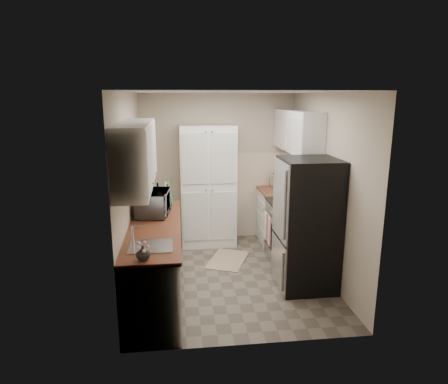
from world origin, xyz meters
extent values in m
plane|color=#665B4C|center=(0.00, 0.00, 0.00)|extent=(3.20, 3.20, 0.00)
cube|color=beige|center=(0.00, 1.60, 1.25)|extent=(2.60, 0.04, 2.50)
cube|color=beige|center=(0.00, -1.60, 1.25)|extent=(2.60, 0.04, 2.50)
cube|color=beige|center=(-1.30, 0.00, 1.25)|extent=(0.04, 3.20, 2.50)
cube|color=beige|center=(1.30, 0.00, 1.25)|extent=(0.04, 3.20, 2.50)
cube|color=silver|center=(0.00, 0.00, 2.50)|extent=(2.60, 3.20, 0.04)
cube|color=white|center=(-1.13, -0.75, 1.83)|extent=(0.33, 1.60, 0.70)
cube|color=white|center=(1.13, 0.82, 1.89)|extent=(0.33, 1.55, 0.58)
cube|color=#99999E|center=(1.07, 0.39, 1.52)|extent=(0.45, 0.76, 0.13)
cube|color=#B7B7BC|center=(-0.99, -1.15, 0.93)|extent=(0.45, 0.40, 0.02)
cube|color=brown|center=(-1.29, 0.20, 1.18)|extent=(0.02, 0.22, 0.22)
cube|color=white|center=(-0.20, 1.32, 1.00)|extent=(0.90, 0.55, 2.00)
cube|color=white|center=(-0.99, -0.43, 0.44)|extent=(0.60, 2.30, 0.88)
cube|color=brown|center=(-0.99, -0.43, 0.90)|extent=(0.63, 2.33, 0.04)
cube|color=white|center=(0.99, 1.19, 0.44)|extent=(0.60, 0.80, 0.88)
cube|color=brown|center=(0.99, 1.19, 0.90)|extent=(0.63, 0.83, 0.04)
cube|color=#B7B7BC|center=(0.97, 0.39, 0.45)|extent=(0.64, 0.76, 0.90)
cube|color=black|center=(0.97, 0.39, 0.92)|extent=(0.66, 0.78, 0.03)
cube|color=black|center=(1.26, 0.39, 1.02)|extent=(0.06, 0.76, 0.22)
cube|color=pink|center=(0.60, 0.25, 0.55)|extent=(0.01, 0.16, 0.42)
cube|color=beige|center=(0.60, 0.49, 0.55)|extent=(0.01, 0.16, 0.42)
cube|color=#B7B7BC|center=(0.94, -0.41, 0.85)|extent=(0.70, 0.72, 1.70)
imported|color=#B7B8BC|center=(-1.02, 0.03, 1.08)|extent=(0.45, 0.61, 0.32)
cylinder|color=black|center=(-0.98, 0.39, 1.08)|extent=(0.08, 0.08, 0.32)
imported|color=silver|center=(-1.04, -1.48, 0.99)|extent=(0.15, 0.15, 0.14)
cube|color=#387D3E|center=(-0.81, 0.55, 1.09)|extent=(0.02, 0.27, 0.33)
cube|color=#B9B9BD|center=(1.05, 1.32, 1.02)|extent=(0.37, 0.40, 0.19)
cube|color=tan|center=(0.03, 0.54, 0.01)|extent=(0.77, 0.93, 0.01)
camera|label=1|loc=(-0.69, -5.11, 2.45)|focal=32.00mm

